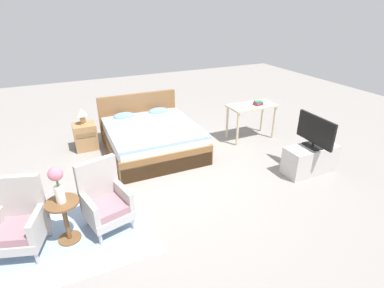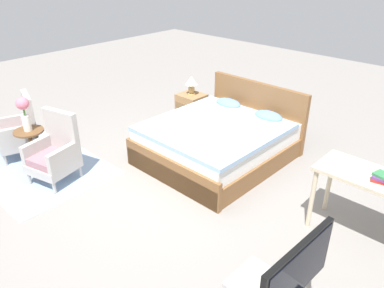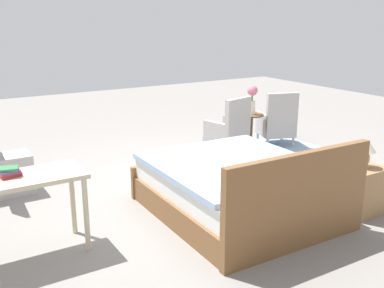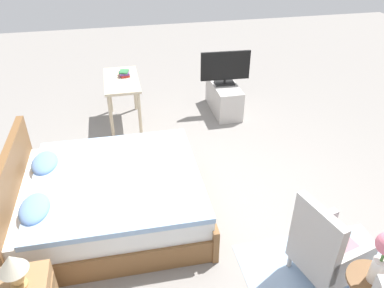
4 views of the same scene
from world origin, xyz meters
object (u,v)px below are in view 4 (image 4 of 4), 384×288
object	(u,v)px
armchair_by_window_right	(326,250)
tv_stand	(224,97)
bed	(108,198)
vanity_desk	(122,86)
table_lamp	(13,267)
book_stack	(124,74)
flower_vase	(384,254)
tv_flatscreen	(225,67)

from	to	relation	value
armchair_by_window_right	tv_stand	bearing A→B (deg)	-1.15
bed	vanity_desk	bearing A→B (deg)	-8.06
armchair_by_window_right	table_lamp	bearing A→B (deg)	88.90
vanity_desk	book_stack	distance (m)	0.20
table_lamp	flower_vase	bearing A→B (deg)	-101.74
armchair_by_window_right	tv_stand	size ratio (longest dim) A/B	0.96
bed	armchair_by_window_right	distance (m)	2.28
flower_vase	bed	bearing A→B (deg)	48.89
bed	tv_flatscreen	size ratio (longest dim) A/B	2.48
armchair_by_window_right	book_stack	size ratio (longest dim) A/B	4.55
bed	tv_stand	xyz separation A→B (m)	(2.28, -1.99, -0.05)
armchair_by_window_right	table_lamp	xyz separation A→B (m)	(0.05, 2.58, 0.37)
table_lamp	tv_flatscreen	world-z (taller)	tv_flatscreen
tv_stand	book_stack	world-z (taller)	book_stack
tv_stand	vanity_desk	xyz separation A→B (m)	(-0.10, 1.68, 0.40)
tv_stand	flower_vase	bearing A→B (deg)	-179.87
flower_vase	table_lamp	xyz separation A→B (m)	(0.55, 2.66, -0.12)
table_lamp	tv_stand	bearing A→B (deg)	-37.40
flower_vase	table_lamp	world-z (taller)	flower_vase
table_lamp	tv_flatscreen	size ratio (longest dim) A/B	0.41
table_lamp	armchair_by_window_right	bearing A→B (deg)	-91.10
bed	vanity_desk	distance (m)	2.23
tv_flatscreen	bed	bearing A→B (deg)	138.93
tv_flatscreen	book_stack	bearing A→B (deg)	89.68
table_lamp	book_stack	distance (m)	3.63
bed	tv_stand	size ratio (longest dim) A/B	2.09
bed	armchair_by_window_right	bearing A→B (deg)	-122.87
table_lamp	bed	bearing A→B (deg)	-29.16
bed	book_stack	xyz separation A→B (m)	(2.29, -0.36, 0.51)
table_lamp	book_stack	bearing A→B (deg)	-16.44
bed	tv_flatscreen	xyz separation A→B (m)	(2.28, -1.99, 0.48)
book_stack	table_lamp	bearing A→B (deg)	163.56
armchair_by_window_right	table_lamp	distance (m)	2.61
table_lamp	vanity_desk	distance (m)	3.51
bed	tv_flatscreen	distance (m)	3.07
armchair_by_window_right	tv_stand	xyz separation A→B (m)	(3.52, -0.07, -0.13)
vanity_desk	table_lamp	bearing A→B (deg)	163.90
armchair_by_window_right	tv_stand	distance (m)	3.52
flower_vase	tv_flatscreen	world-z (taller)	flower_vase
flower_vase	tv_stand	distance (m)	4.07
tv_stand	vanity_desk	size ratio (longest dim) A/B	0.92
armchair_by_window_right	book_stack	distance (m)	3.88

